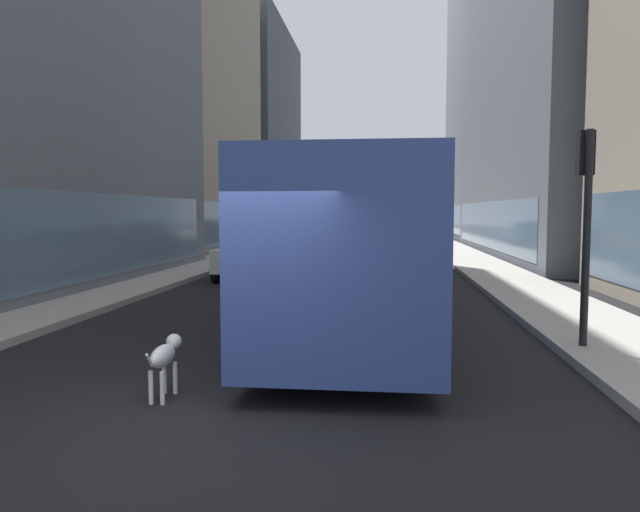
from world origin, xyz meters
The scene contains 14 objects.
ground_plane centered at (0.00, 35.00, 0.00)m, with size 120.00×120.00×0.00m, color black.
sidewalk_left centered at (-5.70, 35.00, 0.07)m, with size 2.40×110.00×0.15m, color #ADA89E.
sidewalk_right centered at (5.70, 35.00, 0.07)m, with size 2.40×110.00×0.15m, color #ADA89E.
building_left_far centered at (-11.90, 44.66, 9.09)m, with size 10.20×16.78×18.19m.
building_right_far centered at (11.90, 45.42, 17.31)m, with size 8.48×15.37×34.64m.
transit_bus centered at (1.20, 5.95, 1.78)m, with size 2.78×11.53×3.05m.
car_grey_wagon centered at (2.80, 16.06, 0.82)m, with size 1.78×4.71×1.62m.
car_blue_hatchback centered at (2.80, 34.64, 0.82)m, with size 1.81×4.42×1.62m.
car_red_coupe centered at (-1.20, 24.32, 0.82)m, with size 1.77×4.67×1.62m.
car_white_van centered at (-2.80, 13.75, 0.82)m, with size 1.77×4.78×1.62m.
car_yellow_taxi centered at (1.20, 24.46, 0.82)m, with size 1.79×4.25×1.62m.
car_black_suv centered at (-1.20, 41.96, 0.82)m, with size 1.86×4.14×1.62m.
dalmatian_dog centered at (-0.91, 0.65, 0.51)m, with size 0.22×0.96×0.72m.
traffic_light_near centered at (4.90, 3.51, 2.44)m, with size 0.24×0.41×3.40m.
Camera 1 is at (1.75, -6.06, 2.27)m, focal length 32.54 mm.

